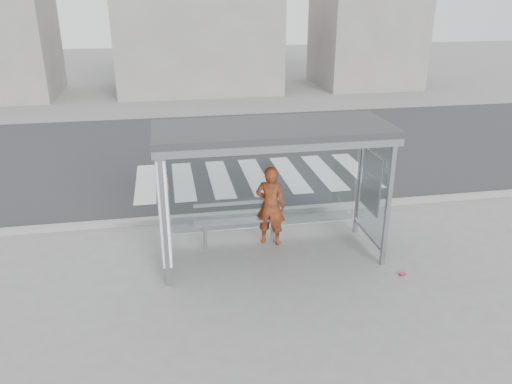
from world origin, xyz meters
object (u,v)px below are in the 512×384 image
(bus_shelter, at_px, (252,160))
(bench, at_px, (239,220))
(person, at_px, (270,206))
(soda_can, at_px, (402,274))

(bus_shelter, distance_m, bench, 1.54)
(bus_shelter, relative_size, person, 2.55)
(person, distance_m, bench, 0.70)
(person, height_order, soda_can, person)
(bus_shelter, height_order, person, bus_shelter)
(bus_shelter, height_order, soda_can, bus_shelter)
(bus_shelter, height_order, bench, bus_shelter)
(bus_shelter, bearing_deg, bench, 108.82)
(bench, bearing_deg, soda_can, -32.19)
(bus_shelter, bearing_deg, person, 46.65)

